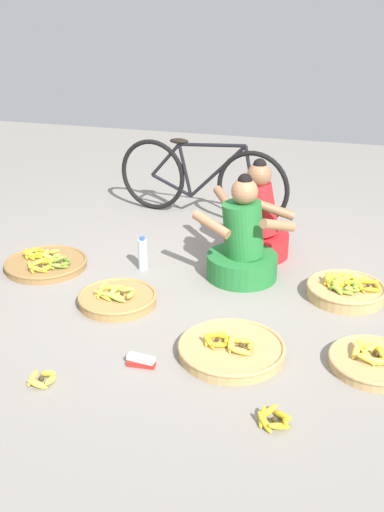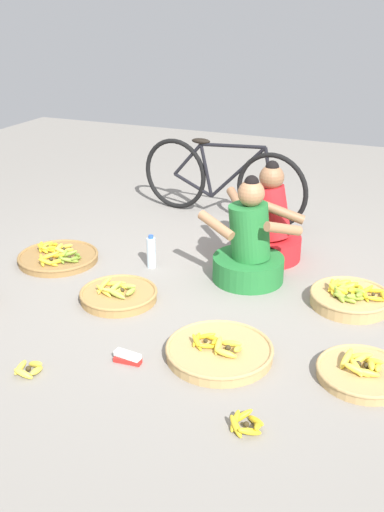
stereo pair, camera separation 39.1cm
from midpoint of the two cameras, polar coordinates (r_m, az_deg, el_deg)
ground_plane at (r=4.24m, az=3.71°, el=-3.39°), size 10.00×10.00×0.00m
vendor_woman_front at (r=4.33m, az=8.05°, el=0.71°), size 0.72×0.52×0.79m
vendor_woman_behind at (r=4.73m, az=9.70°, el=2.62°), size 0.69×0.52×0.79m
bicycle_leaning at (r=5.54m, az=4.81°, el=7.19°), size 1.69×0.30×0.73m
banana_basket_back_center at (r=4.09m, az=-4.33°, el=-3.75°), size 0.53×0.53×0.13m
banana_basket_mid_right at (r=3.49m, az=19.20°, el=-10.53°), size 0.51×0.51×0.14m
banana_basket_back_left at (r=3.49m, az=5.88°, el=-9.11°), size 0.63×0.63×0.14m
banana_basket_near_vendor at (r=4.75m, az=-10.40°, el=-0.13°), size 0.63×0.63×0.12m
banana_basket_front_left at (r=4.20m, az=17.49°, el=-3.87°), size 0.54×0.54×0.17m
loose_bananas_mid_left at (r=3.01m, az=9.05°, el=-15.66°), size 0.19×0.19×0.08m
loose_bananas_front_right at (r=3.42m, az=-12.15°, el=-10.60°), size 0.15×0.16×0.07m
water_bottle at (r=4.54m, az=-1.46°, el=0.30°), size 0.07×0.07×0.26m
packet_carton_stack at (r=3.44m, az=-2.90°, el=-9.77°), size 0.17×0.07×0.06m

